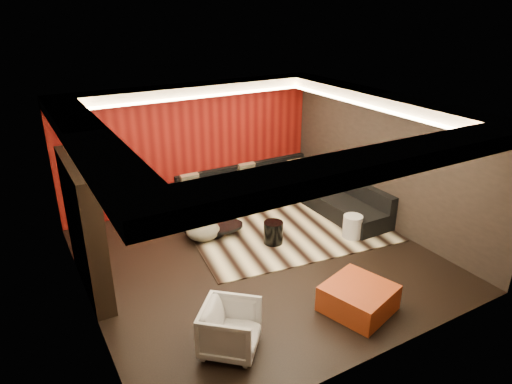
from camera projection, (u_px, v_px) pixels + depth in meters
floor at (258, 258)px, 8.51m from camera, size 6.00×6.00×0.02m
ceiling at (258, 108)px, 7.41m from camera, size 6.00×6.00×0.02m
wall_back at (192, 145)px, 10.36m from camera, size 6.00×0.02×2.80m
wall_left at (78, 228)px, 6.58m from camera, size 0.02×6.00×2.80m
wall_right at (385, 161)px, 9.34m from camera, size 0.02×6.00×2.80m
red_feature_wall at (193, 145)px, 10.33m from camera, size 5.98×0.05×2.78m
soffit_back at (194, 90)px, 9.61m from camera, size 6.00×0.60×0.22m
soffit_front at (375, 163)px, 5.30m from camera, size 6.00×0.60×0.22m
soffit_left at (88, 139)px, 6.22m from camera, size 0.60×4.80×0.22m
soffit_right at (381, 99)px, 8.70m from camera, size 0.60×4.80×0.22m
cove_back at (201, 97)px, 9.38m from camera, size 4.80×0.08×0.04m
cove_front at (355, 162)px, 5.61m from camera, size 4.80×0.08×0.04m
cove_left at (113, 142)px, 6.41m from camera, size 0.08×4.80×0.04m
cove_right at (367, 106)px, 8.58m from camera, size 0.08×4.80×0.04m
tv_surround at (85, 227)px, 7.25m from camera, size 0.30×2.00×2.20m
tv_screen at (92, 205)px, 7.18m from camera, size 0.04×1.30×0.80m
tv_shelf at (98, 247)px, 7.48m from camera, size 0.04×1.60×0.04m
rug at (286, 226)px, 9.66m from camera, size 4.36×3.50×0.02m
coffee_table at (213, 230)px, 9.28m from camera, size 1.57×1.57×0.21m
drum_stool at (273, 232)px, 8.91m from camera, size 0.43×0.43×0.45m
striped_pouf at (203, 230)px, 9.07m from camera, size 0.69×0.69×0.37m
white_side_table at (352, 227)px, 9.14m from camera, size 0.50×0.50×0.48m
orange_ottoman at (358, 298)px, 7.01m from camera, size 1.17×1.17×0.42m
armchair at (230, 329)px, 6.15m from camera, size 1.06×1.06×0.70m
sectional_sofa at (282, 193)px, 10.69m from camera, size 3.65×3.50×0.75m
throw_pillows at (266, 174)px, 10.80m from camera, size 3.29×1.72×0.50m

